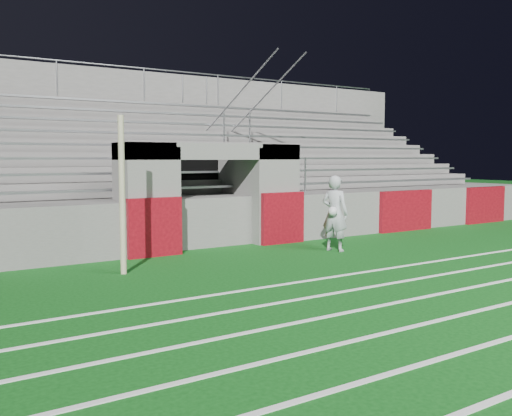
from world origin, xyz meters
TOP-DOWN VIEW (x-y plane):
  - ground at (0.00, 0.00)m, footprint 90.00×90.00m
  - field_post at (-3.10, 1.48)m, footprint 0.12×0.12m
  - stadium_structure at (0.00, 7.97)m, footprint 26.00×8.48m
  - goalkeeper_with_ball at (2.14, 1.29)m, footprint 0.65×0.78m

SIDE VIEW (x-z plane):
  - ground at x=0.00m, z-range 0.00..0.00m
  - goalkeeper_with_ball at x=2.14m, z-range 0.00..1.83m
  - stadium_structure at x=0.00m, z-range -1.22..4.20m
  - field_post at x=-3.10m, z-range 0.00..3.06m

